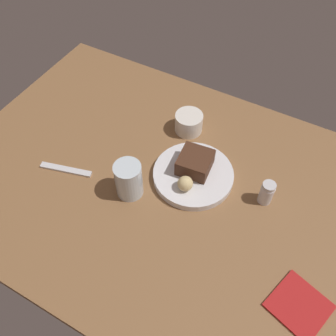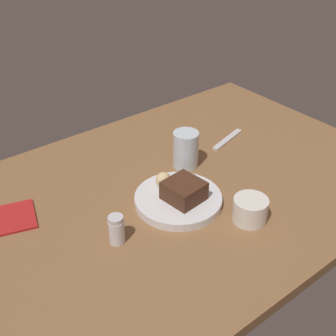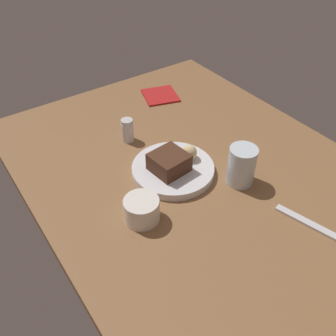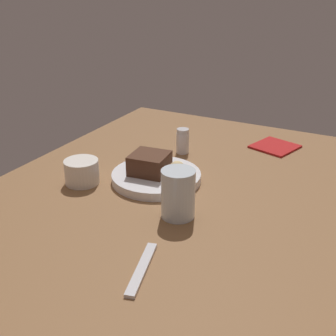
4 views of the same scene
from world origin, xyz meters
TOP-DOWN VIEW (x-y plane):
  - dining_table at (0.00, 0.00)cm, footprint 120.00×84.00cm
  - dessert_plate at (-6.18, -5.64)cm, footprint 22.13×22.13cm
  - chocolate_cake_slice at (-5.74, -7.23)cm, footprint 9.47×9.64cm
  - bread_roll at (-6.47, 0.34)cm, footprint 4.10×4.10cm
  - salt_shaker at (-26.00, -7.98)cm, footprint 3.64×3.64cm
  - water_glass at (6.59, 6.67)cm, footprint 7.21×7.21cm
  - coffee_cup at (3.17, -21.24)cm, footprint 8.37×8.37cm
  - dessert_spoon at (26.26, 9.41)cm, footprint 14.96×5.62cm
  - folded_napkin at (-42.13, 14.57)cm, footprint 14.57×14.35cm

SIDE VIEW (x-z plane):
  - dining_table at x=0.00cm, z-range 0.00..3.00cm
  - folded_napkin at x=-42.13cm, z-range 3.00..3.60cm
  - dessert_spoon at x=26.26cm, z-range 3.00..3.70cm
  - dessert_plate at x=-6.18cm, z-range 3.00..5.16cm
  - coffee_cup at x=3.17cm, z-range 3.00..8.99cm
  - salt_shaker at x=-26.00cm, z-range 2.95..10.10cm
  - bread_roll at x=-6.47cm, z-range 5.16..9.26cm
  - chocolate_cake_slice at x=-5.74cm, z-range 5.16..10.06cm
  - water_glass at x=6.59cm, z-range 3.00..13.60cm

